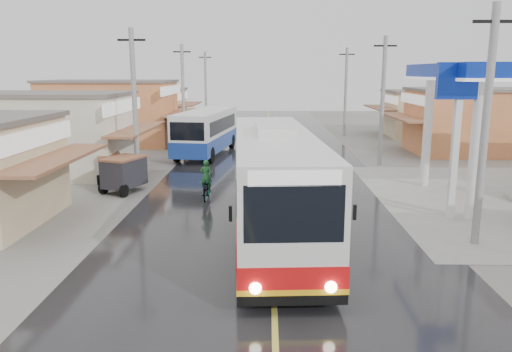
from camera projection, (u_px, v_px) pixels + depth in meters
The scene contains 11 objects.
ground at pixel (272, 242), 17.42m from camera, with size 120.00×120.00×0.00m, color slate.
road at pixel (270, 164), 32.10m from camera, with size 12.00×90.00×0.02m, color black.
centre_line at pixel (270, 164), 32.10m from camera, with size 0.15×90.00×0.01m, color #D8CC4C.
shopfronts_left at pixel (87, 156), 35.32m from camera, with size 11.00×44.00×5.20m, color tan, non-canonical shape.
utility_poles_left at pixel (165, 161), 33.23m from camera, with size 1.60×50.00×8.00m, color gray, non-canonical shape.
utility_poles_right at pixel (379, 165), 31.95m from camera, with size 1.60×36.00×8.00m, color gray, non-canonical shape.
coach_bus at pixel (274, 182), 17.92m from camera, with size 3.62×13.04×4.03m.
second_bus at pixel (206, 131), 35.56m from camera, with size 3.80×9.70×3.13m.
cyclist at pixel (207, 186), 23.20m from camera, with size 0.64×1.76×1.89m.
tricycle_near at pixel (124, 172), 24.51m from camera, with size 2.14×2.65×1.76m.
tricycle_far at pixel (109, 166), 26.82m from camera, with size 1.93×2.17×1.52m.
Camera 1 is at (-0.20, -16.59, 5.83)m, focal length 35.00 mm.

